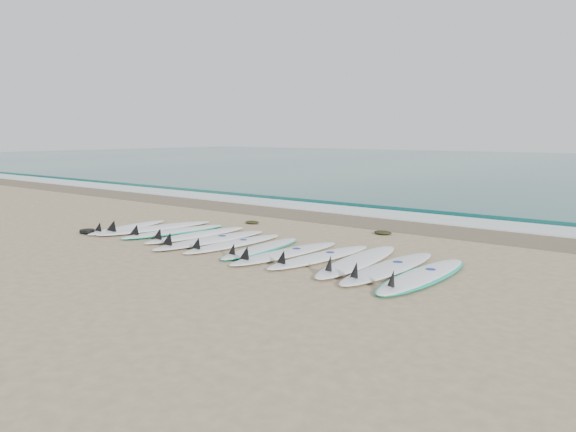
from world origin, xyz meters
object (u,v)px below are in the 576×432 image
Objects in this scene: surfboard_6 at (260,248)px; leash_coil at (87,231)px; surfboard_11 at (422,276)px; surfboard_0 at (126,227)px.

surfboard_6 reaches higher than leash_coil.
leash_coil is at bearing -173.03° from surfboard_11.
leash_coil is (-0.23, -0.85, -0.00)m from surfboard_0.
surfboard_11 is at bearing -7.68° from surfboard_0.
surfboard_0 is at bearing 74.58° from leash_coil.
leash_coil is at bearing -172.56° from surfboard_6.
surfboard_11 is (3.29, -0.05, 0.01)m from surfboard_6.
surfboard_0 is at bearing 176.15° from surfboard_6.
surfboard_0 is 3.96m from surfboard_6.
surfboard_11 is 5.99× the size of leash_coil.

